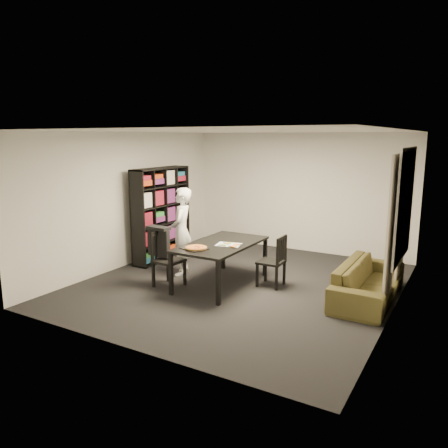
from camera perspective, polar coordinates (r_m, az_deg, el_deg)
The scene contains 16 objects.
room at distance 7.32m, azimuth 2.18°, elevation 1.83°, with size 5.01×5.51×2.61m.
window_pane at distance 7.11m, azimuth 22.59°, elevation 2.32°, with size 0.02×1.40×1.60m, color black.
window_frame at distance 7.11m, azimuth 22.55°, elevation 2.33°, with size 0.03×1.52×1.72m, color white.
curtain_left at distance 6.68m, azimuth 21.03°, elevation -1.16°, with size 0.03×0.70×2.25m, color #B8AF9D.
curtain_right at distance 7.69m, azimuth 22.30°, elevation 0.31°, with size 0.03×0.70×2.25m, color #B8AF9D.
bookshelf at distance 9.04m, azimuth -8.18°, elevation 1.29°, with size 0.35×1.50×1.90m, color black.
dining_table at distance 7.42m, azimuth -0.39°, elevation -3.00°, with size 0.98×1.77×0.74m.
chair_left at distance 7.50m, azimuth -7.76°, elevation -4.02°, with size 0.47×0.47×0.94m.
chair_right at distance 7.42m, azimuth 6.78°, elevation -4.42°, with size 0.42×0.42×0.88m.
draped_jacket at distance 7.52m, azimuth -8.54°, elevation -2.10°, with size 0.44×0.21×0.52m.
person at distance 8.01m, azimuth -5.56°, elevation -1.00°, with size 0.59×0.39×1.61m, color silver.
baking_tray at distance 7.05m, azimuth -3.95°, elevation -3.19°, with size 0.40×0.32×0.01m, color black.
pepperoni_pizza at distance 7.01m, azimuth -3.66°, elevation -3.09°, with size 0.35×0.35×0.03m.
kitchen_towel at distance 7.28m, azimuth 0.60°, elevation -2.72°, with size 0.40×0.30×0.01m, color silver.
pizza_slices at distance 7.24m, azimuth 0.78°, elevation -2.71°, with size 0.37×0.31×0.01m, color #DE8245, non-canonical shape.
sofa at distance 7.23m, azimuth 18.34°, elevation -7.13°, with size 1.99×0.78×0.58m, color #383916.
Camera 1 is at (3.38, -6.38, 2.50)m, focal length 35.00 mm.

